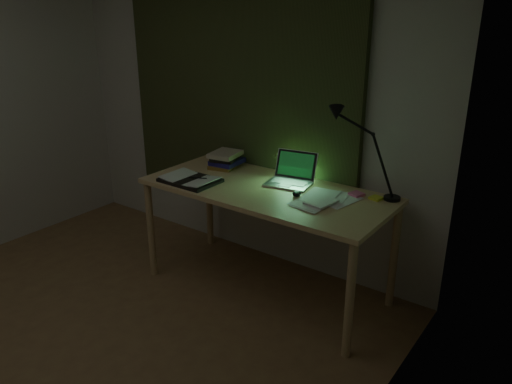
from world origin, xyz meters
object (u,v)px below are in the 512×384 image
(desk, at_px, (266,240))
(loose_papers, at_px, (316,200))
(open_textbook, at_px, (190,180))
(book_stack, at_px, (225,159))
(desk_lamp, at_px, (396,156))
(laptop, at_px, (289,170))

(desk, distance_m, loose_papers, 0.58)
(open_textbook, height_order, book_stack, book_stack)
(desk, bearing_deg, book_stack, 158.68)
(desk, distance_m, desk_lamp, 1.11)
(book_stack, bearing_deg, desk, -21.32)
(desk, relative_size, open_textbook, 4.38)
(laptop, xyz_separation_m, desk_lamp, (0.71, 0.16, 0.19))
(loose_papers, bearing_deg, open_textbook, -167.79)
(loose_papers, xyz_separation_m, desk_lamp, (0.39, 0.32, 0.29))
(desk, bearing_deg, loose_papers, -1.45)
(open_textbook, bearing_deg, loose_papers, 12.52)
(desk_lamp, bearing_deg, open_textbook, -157.42)
(loose_papers, bearing_deg, desk, 178.55)
(desk_lamp, bearing_deg, laptop, -166.26)
(laptop, relative_size, book_stack, 1.45)
(desk, distance_m, laptop, 0.55)
(desk, bearing_deg, laptop, 59.29)
(book_stack, bearing_deg, loose_papers, -13.12)
(laptop, height_order, desk_lamp, desk_lamp)
(open_textbook, height_order, loose_papers, open_textbook)
(open_textbook, relative_size, book_stack, 1.68)
(open_textbook, xyz_separation_m, desk_lamp, (1.33, 0.52, 0.28))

